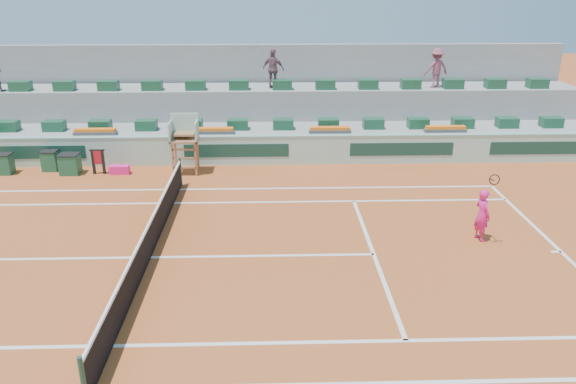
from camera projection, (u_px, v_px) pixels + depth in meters
name	position (u px, v px, depth m)	size (l,w,h in m)	color
ground	(151.00, 258.00, 15.99)	(90.00, 90.00, 0.00)	#A3491F
seating_tier_lower	(196.00, 137.00, 25.76)	(36.00, 4.00, 1.20)	#989896
seating_tier_upper	(199.00, 114.00, 27.00)	(36.00, 2.40, 2.60)	#989896
stadium_back_wall	(202.00, 89.00, 28.18)	(36.00, 0.40, 4.40)	#989896
player_bag	(120.00, 170.00, 22.74)	(0.79, 0.35, 0.35)	#FB2087
spectator_mid	(273.00, 69.00, 25.99)	(1.05, 0.44, 1.80)	#764F5C
spectator_right	(436.00, 68.00, 26.22)	(1.17, 0.67, 1.81)	#8C4657
court_lines	(151.00, 257.00, 15.99)	(23.89, 11.09, 0.01)	white
tennis_net	(149.00, 241.00, 15.80)	(0.10, 11.97, 1.10)	black
advertising_hoarding	(190.00, 150.00, 23.69)	(36.00, 0.34, 1.26)	#A2CCBB
umpire_chair	(185.00, 136.00, 22.43)	(1.10, 0.90, 2.40)	#966039
seat_row_lower	(192.00, 125.00, 24.63)	(32.90, 0.60, 0.44)	#194B2F
seat_row_upper	(196.00, 85.00, 25.90)	(32.90, 0.60, 0.44)	#194B2F
flower_planters	(155.00, 131.00, 23.87)	(26.80, 0.36, 0.28)	#525252
drink_cooler_a	(70.00, 164.00, 22.65)	(0.78, 0.68, 0.84)	#1A4F32
drink_cooler_b	(50.00, 161.00, 23.07)	(0.64, 0.56, 0.84)	#1A4F32
drink_cooler_c	(4.00, 164.00, 22.67)	(0.67, 0.58, 0.84)	#1A4F32
towel_rack	(98.00, 160.00, 22.58)	(0.59, 0.10, 1.03)	black
tennis_player	(482.00, 215.00, 16.81)	(0.55, 0.90, 2.28)	#FB2087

